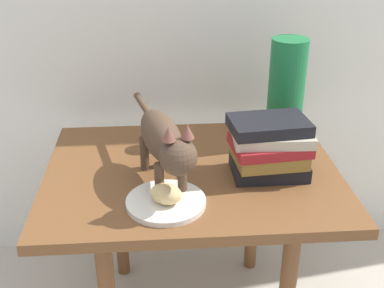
% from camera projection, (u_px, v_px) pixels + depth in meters
% --- Properties ---
extents(side_table, '(0.82, 0.62, 0.55)m').
position_uv_depth(side_table, '(192.00, 191.00, 1.41)').
color(side_table, brown).
rests_on(side_table, ground).
extents(plate, '(0.20, 0.20, 0.01)m').
position_uv_depth(plate, '(166.00, 202.00, 1.22)').
color(plate, silver).
rests_on(plate, side_table).
extents(bread_roll, '(0.10, 0.09, 0.05)m').
position_uv_depth(bread_roll, '(166.00, 194.00, 1.20)').
color(bread_roll, '#E0BC7A').
rests_on(bread_roll, plate).
extents(cat, '(0.16, 0.47, 0.23)m').
position_uv_depth(cat, '(164.00, 141.00, 1.25)').
color(cat, '#4C3828').
rests_on(cat, side_table).
extents(book_stack, '(0.22, 0.17, 0.16)m').
position_uv_depth(book_stack, '(269.00, 147.00, 1.32)').
color(book_stack, black).
rests_on(book_stack, side_table).
extents(green_vase, '(0.11, 0.11, 0.32)m').
position_uv_depth(green_vase, '(286.00, 91.00, 1.49)').
color(green_vase, '#196B38').
rests_on(green_vase, side_table).
extents(candle_jar, '(0.07, 0.07, 0.08)m').
position_uv_depth(candle_jar, '(160.00, 136.00, 1.49)').
color(candle_jar, silver).
rests_on(candle_jar, side_table).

